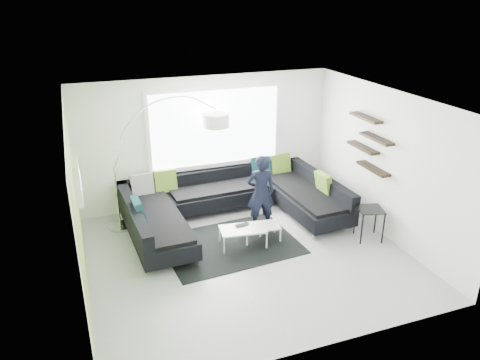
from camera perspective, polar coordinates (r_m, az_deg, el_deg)
name	(u,v)px	position (r m, az deg, el deg)	size (l,w,h in m)	color
ground	(247,255)	(8.50, 0.91, -9.17)	(5.50, 5.50, 0.00)	gray
room_shell	(246,156)	(7.90, 0.71, 2.89)	(5.54, 5.04, 2.82)	white
sectional_sofa	(234,206)	(9.40, -0.75, -3.14)	(4.31, 2.79, 0.90)	black
rug	(231,244)	(8.82, -1.16, -7.85)	(2.43, 1.77, 0.01)	black
coffee_table	(252,234)	(8.82, 1.49, -6.60)	(1.08, 0.63, 0.35)	silver
arc_lamp	(114,168)	(9.20, -15.11, 1.40)	(2.34, 0.55, 2.55)	silver
side_table	(369,224)	(9.22, 15.43, -5.15)	(0.46, 0.46, 0.63)	black
person	(261,192)	(9.10, 2.55, -1.52)	(0.60, 0.44, 1.53)	black
laptop	(243,226)	(8.70, 0.39, -5.60)	(0.31, 0.22, 0.02)	black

